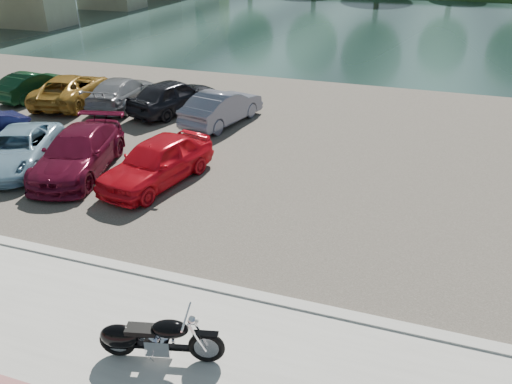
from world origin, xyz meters
TOP-DOWN VIEW (x-y plane):
  - ground at (0.00, 0.00)m, footprint 200.00×200.00m
  - kerb at (0.00, 2.00)m, footprint 60.00×0.30m
  - parking_lot at (0.00, 11.00)m, footprint 60.00×18.00m
  - river at (0.00, 40.00)m, footprint 120.00×40.00m
  - motorcycle at (0.12, -0.27)m, footprint 2.29×0.91m
  - car_2 at (-8.37, 6.02)m, footprint 3.48×4.82m
  - car_3 at (-6.17, 6.31)m, footprint 2.95×5.03m
  - car_4 at (-3.35, 6.40)m, footprint 2.56×4.50m
  - car_5 at (-13.34, 12.65)m, footprint 1.79×3.94m
  - car_6 at (-11.10, 12.55)m, footprint 3.07×5.13m
  - car_7 at (-8.67, 12.88)m, footprint 2.37×4.71m
  - car_8 at (-6.07, 12.88)m, footprint 3.09×4.62m
  - car_9 at (-3.50, 12.20)m, footprint 2.34×4.38m

SIDE VIEW (x-z plane):
  - ground at x=0.00m, z-range 0.00..0.00m
  - river at x=0.00m, z-range 0.00..0.00m
  - parking_lot at x=0.00m, z-range 0.00..0.04m
  - kerb at x=0.00m, z-range 0.00..0.14m
  - motorcycle at x=0.12m, z-range 0.04..1.09m
  - car_2 at x=-8.37m, z-range 0.04..1.26m
  - car_5 at x=-13.34m, z-range 0.04..1.29m
  - car_7 at x=-8.67m, z-range 0.04..1.35m
  - car_6 at x=-11.10m, z-range 0.04..1.37m
  - car_3 at x=-6.17m, z-range 0.04..1.41m
  - car_9 at x=-3.50m, z-range 0.04..1.41m
  - car_4 at x=-3.35m, z-range 0.04..1.48m
  - car_8 at x=-6.07m, z-range 0.04..1.50m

